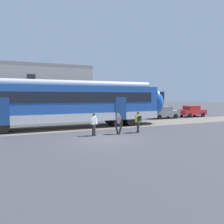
# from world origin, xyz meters

# --- Properties ---
(ground_plane) EXTENTS (160.00, 160.00, 0.00)m
(ground_plane) POSITION_xyz_m (0.00, 0.00, 0.00)
(ground_plane) COLOR #38383D
(pedestrian_white) EXTENTS (0.57, 0.63, 1.67)m
(pedestrian_white) POSITION_xyz_m (-0.26, 1.42, 0.96)
(pedestrian_white) COLOR #28282D
(pedestrian_white) RESTS_ON ground
(pedestrian_grey) EXTENTS (0.58, 0.64, 1.67)m
(pedestrian_grey) POSITION_xyz_m (1.71, 1.30, 0.99)
(pedestrian_grey) COLOR #28282D
(pedestrian_grey) RESTS_ON ground
(pedestrian_yellow) EXTENTS (0.54, 0.67, 1.67)m
(pedestrian_yellow) POSITION_xyz_m (3.38, 1.26, 0.99)
(pedestrian_yellow) COLOR #28282D
(pedestrian_yellow) RESTS_ON ground
(parked_car_grey) EXTENTS (4.06, 1.87, 1.54)m
(parked_car_grey) POSITION_xyz_m (12.18, 9.53, 0.78)
(parked_car_grey) COLOR gray
(parked_car_grey) RESTS_ON ground
(parked_car_red) EXTENTS (4.04, 1.83, 1.54)m
(parked_car_red) POSITION_xyz_m (17.21, 9.74, 0.78)
(parked_car_red) COLOR #B22323
(parked_car_red) RESTS_ON ground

